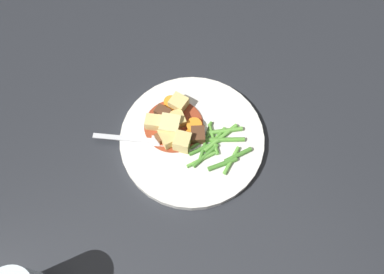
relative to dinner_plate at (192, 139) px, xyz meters
The scene contains 31 objects.
ground_plane 0.01m from the dinner_plate, ahead, with size 3.00×3.00×0.00m, color #26282D.
dinner_plate is the anchor object (origin of this frame).
stew_sauce 0.05m from the dinner_plate, 11.14° to the left, with size 0.12×0.12×0.00m, color #93381E.
carrot_slice_0 0.01m from the dinner_plate, 24.78° to the left, with size 0.03×0.03×0.01m, color orange.
carrot_slice_1 0.07m from the dinner_plate, ahead, with size 0.04×0.04×0.01m, color orange.
carrot_slice_2 0.06m from the dinner_plate, 15.49° to the left, with size 0.03×0.03×0.01m, color orange.
carrot_slice_3 0.03m from the dinner_plate, 55.74° to the right, with size 0.03×0.03×0.01m, color orange.
carrot_slice_4 0.09m from the dinner_plate, 14.74° to the right, with size 0.03×0.03×0.01m, color orange.
potato_chunk_0 0.08m from the dinner_plate, 26.72° to the left, with size 0.03×0.03×0.03m, color #E5CC7A.
potato_chunk_1 0.05m from the dinner_plate, 53.98° to the left, with size 0.04×0.03×0.03m, color #DBBC6B.
potato_chunk_2 0.05m from the dinner_plate, 24.50° to the left, with size 0.04×0.04×0.03m, color #EAD68C.
potato_chunk_3 0.04m from the dinner_plate, 89.04° to the left, with size 0.03×0.03×0.03m, color #E5CC7A.
potato_chunk_4 0.05m from the dinner_plate, ahead, with size 0.03×0.03×0.02m, color #DBBC6B.
potato_chunk_5 0.08m from the dinner_plate, 23.07° to the right, with size 0.03×0.03×0.03m, color #E5CC7A.
meat_chunk_0 0.08m from the dinner_plate, ahead, with size 0.03×0.02×0.02m, color #56331E.
meat_chunk_1 0.06m from the dinner_plate, 50.23° to the left, with size 0.02×0.02×0.02m, color brown.
meat_chunk_2 0.02m from the dinner_plate, 135.59° to the right, with size 0.03×0.03×0.02m, color #56331E.
green_bean_0 0.02m from the dinner_plate, 162.11° to the right, with size 0.01×0.01×0.05m, color #66AD42.
green_bean_1 0.09m from the dinner_plate, 168.93° to the right, with size 0.01×0.01×0.06m, color #66AD42.
green_bean_2 0.05m from the dinner_plate, 167.63° to the left, with size 0.01×0.01×0.06m, color #4C8E33.
green_bean_3 0.05m from the dinner_plate, 155.21° to the left, with size 0.01×0.01×0.06m, color #66AD42.
green_bean_4 0.05m from the dinner_plate, 137.15° to the right, with size 0.01×0.01×0.05m, color #599E38.
green_bean_5 0.08m from the dinner_plate, behind, with size 0.01×0.01×0.06m, color #4C8E33.
green_bean_6 0.06m from the dinner_plate, 138.34° to the right, with size 0.01×0.01×0.08m, color #66AD42.
green_bean_7 0.04m from the dinner_plate, 142.81° to the right, with size 0.01×0.01×0.07m, color #599E38.
green_bean_8 0.04m from the dinner_plate, behind, with size 0.01×0.01×0.06m, color #4C8E33.
green_bean_9 0.07m from the dinner_plate, 124.26° to the right, with size 0.01×0.01×0.07m, color #66AD42.
green_bean_10 0.06m from the dinner_plate, 141.76° to the right, with size 0.01×0.01×0.08m, color #599E38.
green_bean_11 0.10m from the dinner_plate, 159.11° to the right, with size 0.01×0.01×0.06m, color #4C8E33.
green_bean_12 0.03m from the dinner_plate, 152.86° to the right, with size 0.01×0.01×0.08m, color #4C8E33.
fork 0.10m from the dinner_plate, 49.42° to the left, with size 0.14×0.12×0.00m.
Camera 1 is at (-0.23, 0.22, 0.68)m, focal length 35.15 mm.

